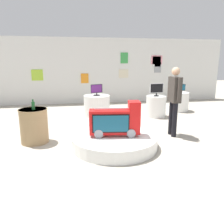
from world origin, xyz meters
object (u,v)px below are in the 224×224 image
at_px(display_pedestal_center_rear, 97,106).
at_px(bottle_on_side_table, 33,105).
at_px(main_display_pedestal, 114,141).
at_px(side_table_round, 34,125).
at_px(tv_on_right_rear, 180,88).
at_px(display_pedestal_right_rear, 179,102).
at_px(novelty_firetruck_tv, 116,122).
at_px(tv_on_center_rear, 97,90).
at_px(tv_on_left_rear, 157,89).
at_px(shopper_browsing_near_truck, 174,96).
at_px(display_pedestal_left_rear, 156,106).

xyz_separation_m(display_pedestal_center_rear, bottle_on_side_table, (-1.68, -2.39, 0.53)).
bearing_deg(main_display_pedestal, side_table_round, 160.79).
bearing_deg(tv_on_right_rear, display_pedestal_right_rear, 109.54).
relative_size(novelty_firetruck_tv, bottle_on_side_table, 4.67).
relative_size(display_pedestal_center_rear, tv_on_right_rear, 2.37).
bearing_deg(tv_on_center_rear, side_table_round, -126.33).
bearing_deg(main_display_pedestal, tv_on_left_rear, 52.43).
bearing_deg(display_pedestal_center_rear, main_display_pedestal, -88.86).
relative_size(tv_on_right_rear, shopper_browsing_near_truck, 0.22).
bearing_deg(shopper_browsing_near_truck, bottle_on_side_table, 179.55).
xyz_separation_m(tv_on_left_rear, tv_on_center_rear, (-1.95, 0.47, -0.04)).
xyz_separation_m(tv_on_left_rear, display_pedestal_center_rear, (-1.95, 0.48, -0.59)).
xyz_separation_m(main_display_pedestal, display_pedestal_center_rear, (-0.06, 2.93, 0.22)).
relative_size(display_pedestal_left_rear, side_table_round, 0.89).
height_order(display_pedestal_left_rear, tv_on_left_rear, tv_on_left_rear).
bearing_deg(shopper_browsing_near_truck, display_pedestal_right_rear, 60.55).
bearing_deg(tv_on_center_rear, shopper_browsing_near_truck, -55.71).
distance_m(tv_on_left_rear, tv_on_center_rear, 2.01).
relative_size(display_pedestal_right_rear, bottle_on_side_table, 2.98).
bearing_deg(bottle_on_side_table, display_pedestal_center_rear, 55.00).
xyz_separation_m(novelty_firetruck_tv, display_pedestal_left_rear, (1.87, 2.47, -0.22)).
bearing_deg(tv_on_center_rear, display_pedestal_left_rear, -13.48).
xyz_separation_m(main_display_pedestal, display_pedestal_left_rear, (1.89, 2.46, 0.22)).
bearing_deg(display_pedestal_center_rear, side_table_round, -126.31).
bearing_deg(tv_on_right_rear, shopper_browsing_near_truck, -119.51).
relative_size(main_display_pedestal, tv_on_right_rear, 4.99).
height_order(tv_on_left_rear, display_pedestal_center_rear, tv_on_left_rear).
height_order(display_pedestal_right_rear, bottle_on_side_table, bottle_on_side_table).
relative_size(side_table_round, bottle_on_side_table, 3.34).
bearing_deg(tv_on_right_rear, side_table_round, -152.41).
height_order(display_pedestal_center_rear, display_pedestal_right_rear, same).
height_order(tv_on_right_rear, shopper_browsing_near_truck, shopper_browsing_near_truck).
distance_m(display_pedestal_center_rear, side_table_round, 2.88).
bearing_deg(display_pedestal_center_rear, novelty_firetruck_tv, -88.46).
bearing_deg(tv_on_left_rear, main_display_pedestal, -127.57).
bearing_deg(main_display_pedestal, bottle_on_side_table, 162.71).
distance_m(tv_on_center_rear, bottle_on_side_table, 2.92).
bearing_deg(tv_on_center_rear, main_display_pedestal, -88.83).
height_order(novelty_firetruck_tv, tv_on_left_rear, tv_on_left_rear).
relative_size(tv_on_center_rear, display_pedestal_right_rear, 0.58).
distance_m(display_pedestal_left_rear, tv_on_left_rear, 0.59).
bearing_deg(side_table_round, tv_on_left_rear, 26.77).
height_order(tv_on_center_rear, side_table_round, tv_on_center_rear).
distance_m(side_table_round, shopper_browsing_near_truck, 3.41).
height_order(tv_on_left_rear, side_table_round, tv_on_left_rear).
distance_m(tv_on_left_rear, side_table_round, 4.13).
height_order(novelty_firetruck_tv, bottle_on_side_table, bottle_on_side_table).
xyz_separation_m(tv_on_center_rear, side_table_round, (-1.70, -2.32, -0.50)).
relative_size(novelty_firetruck_tv, display_pedestal_center_rear, 1.26).
bearing_deg(bottle_on_side_table, shopper_browsing_near_truck, -0.45).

